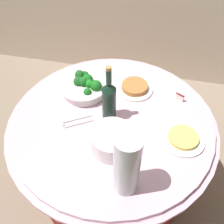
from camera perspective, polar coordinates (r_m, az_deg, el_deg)
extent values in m
plane|color=gray|center=(1.99, 0.00, -15.53)|extent=(6.00, 6.00, 0.00)
cylinder|color=maroon|center=(1.69, 0.00, -10.23)|extent=(1.01, 1.01, 0.69)
cylinder|color=#E0B2C6|center=(1.41, 0.00, -2.48)|extent=(1.16, 1.16, 0.02)
cylinder|color=#E0B2C6|center=(1.39, 0.00, -1.81)|extent=(1.10, 1.10, 0.03)
cylinder|color=white|center=(1.51, -6.35, 5.19)|extent=(0.26, 0.26, 0.05)
cylinder|color=white|center=(1.49, -6.45, 6.07)|extent=(0.28, 0.28, 0.01)
sphere|color=#19541E|center=(1.49, -7.54, 6.86)|extent=(0.06, 0.06, 0.06)
sphere|color=#19581E|center=(1.53, -7.35, 8.38)|extent=(0.06, 0.06, 0.06)
sphere|color=#196A1E|center=(1.49, -5.56, 7.41)|extent=(0.06, 0.06, 0.06)
sphere|color=#19681E|center=(1.45, -3.64, 5.94)|extent=(0.07, 0.07, 0.07)
sphere|color=#19571E|center=(1.54, -6.15, 8.37)|extent=(0.05, 0.05, 0.05)
sphere|color=#19801E|center=(1.47, -5.16, 6.39)|extent=(0.05, 0.05, 0.05)
sphere|color=#19661E|center=(1.43, -5.60, 4.56)|extent=(0.05, 0.05, 0.05)
sphere|color=#195E1E|center=(1.48, -6.50, 6.83)|extent=(0.06, 0.06, 0.06)
cylinder|color=white|center=(1.25, 0.01, -7.83)|extent=(0.21, 0.21, 0.01)
cylinder|color=white|center=(1.25, 0.01, -7.57)|extent=(0.21, 0.21, 0.01)
cylinder|color=white|center=(1.24, 0.01, -7.30)|extent=(0.21, 0.21, 0.01)
cylinder|color=white|center=(1.23, 0.01, -7.03)|extent=(0.21, 0.21, 0.01)
cylinder|color=white|center=(1.22, 0.01, -6.76)|extent=(0.21, 0.21, 0.01)
cylinder|color=white|center=(1.21, 0.01, -6.49)|extent=(0.21, 0.21, 0.01)
cylinder|color=white|center=(1.21, 0.01, -6.21)|extent=(0.21, 0.21, 0.01)
cylinder|color=white|center=(1.20, 0.01, -5.92)|extent=(0.21, 0.21, 0.01)
cylinder|color=white|center=(1.19, 0.02, -5.64)|extent=(0.21, 0.21, 0.01)
cylinder|color=white|center=(1.18, 0.02, -5.34)|extent=(0.21, 0.21, 0.01)
cylinder|color=white|center=(1.17, 0.02, -5.05)|extent=(0.21, 0.21, 0.01)
cylinder|color=#152F22|center=(1.31, -0.67, 1.94)|extent=(0.07, 0.07, 0.20)
cone|color=#152F22|center=(1.23, -0.72, 5.86)|extent=(0.07, 0.07, 0.04)
cylinder|color=#152F22|center=(1.19, -0.75, 8.02)|extent=(0.03, 0.03, 0.08)
cylinder|color=#B2844C|center=(1.16, -0.77, 9.85)|extent=(0.03, 0.03, 0.02)
cylinder|color=silver|center=(1.01, 3.35, -11.85)|extent=(0.11, 0.11, 0.34)
sphere|color=#E5B26B|center=(1.12, 4.15, -15.43)|extent=(0.06, 0.06, 0.06)
sphere|color=#E5B26B|center=(1.13, 2.69, -14.34)|extent=(0.06, 0.06, 0.06)
sphere|color=#E5B26B|center=(1.12, 2.33, -15.96)|extent=(0.06, 0.06, 0.06)
sphere|color=#72C64C|center=(1.08, 4.22, -13.56)|extent=(0.06, 0.06, 0.06)
sphere|color=#72C64C|center=(1.08, 2.25, -13.35)|extent=(0.06, 0.06, 0.06)
sphere|color=#72C64C|center=(1.07, 3.06, -14.92)|extent=(0.06, 0.06, 0.06)
sphere|color=red|center=(1.04, 3.91, -11.68)|extent=(0.06, 0.06, 0.06)
sphere|color=red|center=(1.03, 2.10, -12.47)|extent=(0.06, 0.06, 0.06)
sphere|color=red|center=(1.02, 3.88, -13.43)|extent=(0.06, 0.06, 0.06)
cylinder|color=silver|center=(1.38, -7.90, -1.57)|extent=(0.14, 0.09, 0.01)
cylinder|color=silver|center=(1.36, -7.53, -2.65)|extent=(0.14, 0.09, 0.01)
sphere|color=silver|center=(1.36, -10.97, -2.93)|extent=(0.01, 0.01, 0.01)
cylinder|color=white|center=(1.54, 5.12, 5.23)|extent=(0.22, 0.22, 0.01)
cylinder|color=#B77038|center=(1.53, 5.17, 5.80)|extent=(0.16, 0.16, 0.03)
cylinder|color=white|center=(1.33, 15.74, -5.96)|extent=(0.22, 0.22, 0.01)
cylinder|color=#EACC60|center=(1.32, 15.88, -5.53)|extent=(0.15, 0.15, 0.02)
cube|color=white|center=(1.51, 15.13, 3.37)|extent=(0.05, 0.03, 0.05)
cube|color=maroon|center=(1.49, 15.26, 3.85)|extent=(0.05, 0.03, 0.01)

